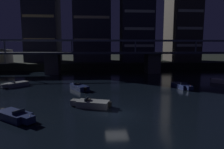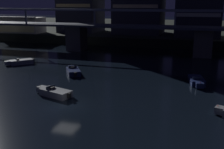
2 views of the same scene
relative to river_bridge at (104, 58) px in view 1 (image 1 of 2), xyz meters
name	(u,v)px [view 1 (image 1 of 2)]	position (x,y,z in m)	size (l,w,h in m)	color
ground_plane	(117,114)	(0.00, -34.86, -4.25)	(400.00, 400.00, 0.00)	black
far_riverbank	(100,59)	(0.00, 48.01, -3.15)	(240.00, 80.00, 2.20)	black
river_bridge	(104,58)	(0.00, 0.00, 0.00)	(89.99, 6.40, 9.38)	#4C4944
tower_west_low	(42,7)	(-21.11, 19.77, 17.45)	(11.15, 11.56, 39.30)	#282833
tower_west_tall	(92,8)	(-3.38, 19.82, 17.15)	(13.02, 12.46, 38.70)	#282833
tower_central	(137,21)	(12.57, 16.26, 12.30)	(11.06, 9.70, 28.99)	#282833
tower_east_tall	(182,22)	(30.21, 18.03, 12.63)	(9.68, 13.29, 29.66)	#38332D
speedboat_near_center	(15,116)	(-10.53, -35.73, -3.83)	(4.67, 4.02, 1.16)	#19234C
speedboat_near_right	(223,81)	(23.86, -17.66, -3.83)	(3.93, 4.73, 1.16)	beige
speedboat_mid_left	(91,104)	(-2.86, -31.90, -3.83)	(5.15, 2.90, 1.16)	gray
speedboat_mid_center	(16,84)	(-17.36, -17.57, -3.83)	(4.29, 4.47, 1.16)	gray
speedboat_mid_right	(79,87)	(-5.24, -21.32, -3.83)	(3.74, 4.81, 1.16)	#19234C
speedboat_far_left	(182,86)	(13.29, -21.63, -3.83)	(2.49, 5.23, 1.16)	#19234C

